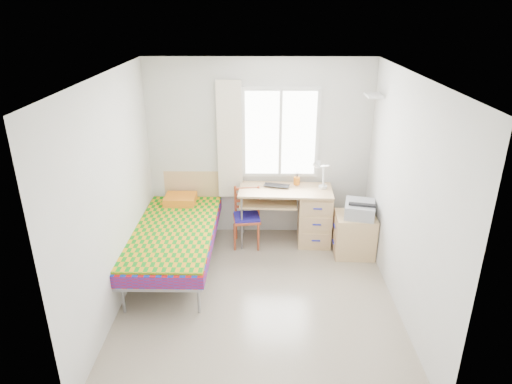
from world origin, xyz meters
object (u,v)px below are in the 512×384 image
(bed, at_px, (176,232))
(printer, at_px, (360,209))
(desk, at_px, (310,213))
(cabinet, at_px, (354,235))
(chair, at_px, (247,213))

(bed, height_order, printer, bed)
(desk, distance_m, cabinet, 0.71)
(bed, bearing_deg, desk, 19.80)
(desk, distance_m, chair, 0.90)
(chair, xyz_separation_m, cabinet, (1.49, -0.29, -0.19))
(chair, bearing_deg, printer, -17.97)
(cabinet, relative_size, printer, 1.12)
(cabinet, bearing_deg, printer, 5.70)
(printer, bearing_deg, cabinet, -163.36)
(printer, bearing_deg, chair, -177.75)
(chair, xyz_separation_m, printer, (1.53, -0.29, 0.21))
(desk, bearing_deg, bed, -158.21)
(bed, relative_size, chair, 2.60)
(desk, relative_size, cabinet, 2.27)
(cabinet, bearing_deg, desk, 149.87)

